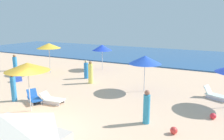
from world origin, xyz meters
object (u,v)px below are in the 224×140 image
at_px(lounge_chair_1_0, 52,99).
at_px(umbrella_2, 49,46).
at_px(lounge_chair_1_1, 34,98).
at_px(umbrella_4, 102,48).
at_px(beach_ball_2, 213,116).
at_px(umbrella_0, 145,60).
at_px(beachgoer_1, 147,108).
at_px(lounge_chair_3_0, 216,95).
at_px(beach_ball_0, 174,130).
at_px(beachgoer_0, 91,73).
at_px(beachgoer_2, 13,88).
at_px(cooler_box_1, 18,79).
at_px(umbrella_1, 27,67).
at_px(beachgoer_4, 15,63).
at_px(beachgoer_3, 86,70).

xyz_separation_m(lounge_chair_1_0, umbrella_2, (-5.21, 5.60, 2.24)).
bearing_deg(lounge_chair_1_1, umbrella_4, 33.51).
xyz_separation_m(lounge_chair_1_0, beach_ball_2, (8.37, 1.93, -0.09)).
xyz_separation_m(umbrella_0, beachgoer_1, (1.66, -4.49, -1.38)).
bearing_deg(lounge_chair_3_0, beach_ball_0, -170.47).
bearing_deg(beachgoer_0, beachgoer_2, 11.36).
height_order(umbrella_4, beach_ball_0, umbrella_4).
bearing_deg(beachgoer_0, beach_ball_2, 104.93).
bearing_deg(cooler_box_1, beach_ball_0, 100.11).
xyz_separation_m(beachgoer_2, cooler_box_1, (-3.38, 3.09, -0.62)).
height_order(umbrella_1, beach_ball_0, umbrella_1).
xyz_separation_m(umbrella_0, lounge_chair_1_1, (-4.97, -4.90, -1.88)).
xyz_separation_m(umbrella_0, lounge_chair_3_0, (4.34, 0.56, -1.90)).
bearing_deg(lounge_chair_1_1, cooler_box_1, 87.73).
bearing_deg(umbrella_1, umbrella_0, 54.69).
distance_m(umbrella_0, beachgoer_4, 12.95).
relative_size(lounge_chair_3_0, beachgoer_1, 0.98).
height_order(lounge_chair_3_0, beach_ball_2, lounge_chair_3_0).
xyz_separation_m(lounge_chair_1_0, cooler_box_1, (-5.58, 2.34, -0.06)).
bearing_deg(lounge_chair_1_0, beachgoer_1, -95.96).
bearing_deg(beach_ball_2, beach_ball_0, -120.43).
xyz_separation_m(umbrella_1, beachgoer_0, (-0.05, 5.90, -1.58)).
distance_m(umbrella_1, umbrella_4, 10.60).
xyz_separation_m(lounge_chair_1_0, umbrella_4, (-1.84, 9.09, 1.88)).
height_order(lounge_chair_1_1, beach_ball_0, lounge_chair_1_1).
bearing_deg(umbrella_0, lounge_chair_1_1, -135.43).
xyz_separation_m(beachgoer_3, beach_ball_0, (8.34, -5.98, -0.54)).
distance_m(beachgoer_1, beachgoer_2, 7.88).
relative_size(beachgoer_3, beach_ball_0, 4.84).
bearing_deg(lounge_chair_1_1, umbrella_2, 63.57).
distance_m(umbrella_4, beach_ball_2, 12.62).
height_order(lounge_chair_3_0, beach_ball_0, lounge_chair_3_0).
distance_m(lounge_chair_3_0, umbrella_4, 11.08).
bearing_deg(beachgoer_4, beachgoer_1, -0.28).
xyz_separation_m(lounge_chair_1_0, beachgoer_3, (-1.35, 5.58, 0.46)).
relative_size(beachgoer_1, beach_ball_0, 5.18).
distance_m(beachgoer_2, beach_ball_2, 10.92).
height_order(lounge_chair_3_0, umbrella_4, umbrella_4).
height_order(beachgoer_4, beach_ball_0, beachgoer_4).
distance_m(umbrella_2, beach_ball_0, 13.80).
relative_size(lounge_chair_3_0, umbrella_4, 0.66).
bearing_deg(cooler_box_1, beachgoer_1, 100.77).
bearing_deg(lounge_chair_3_0, lounge_chair_1_1, 143.47).
distance_m(lounge_chair_1_0, beachgoer_3, 5.76).
distance_m(lounge_chair_3_0, beachgoer_0, 8.61).
distance_m(beachgoer_2, cooler_box_1, 4.62).
height_order(beachgoer_2, cooler_box_1, beachgoer_2).
bearing_deg(lounge_chair_3_0, lounge_chair_1_0, 144.51).
bearing_deg(beachgoer_3, umbrella_0, -7.61).
xyz_separation_m(umbrella_1, beach_ball_2, (8.57, 3.31, -2.23)).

